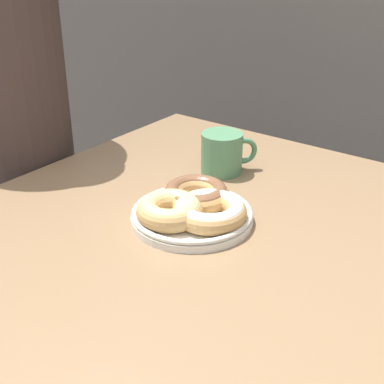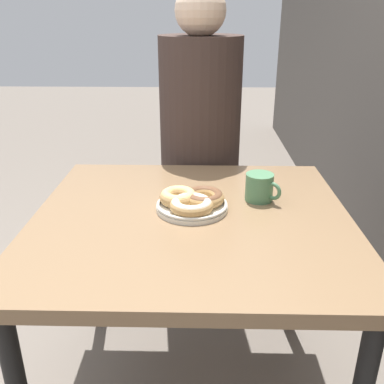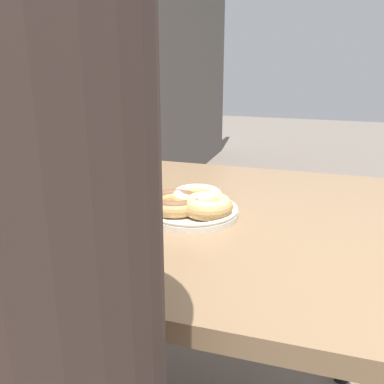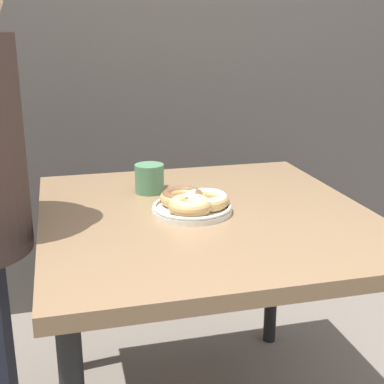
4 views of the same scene
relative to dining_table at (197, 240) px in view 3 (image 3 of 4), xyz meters
name	(u,v)px [view 3 (image 3 of 4)]	position (x,y,z in m)	size (l,w,h in m)	color
dining_table	(197,240)	(0.00, 0.00, 0.00)	(0.92, 0.97, 0.74)	#846647
donut_plate	(193,204)	(-0.04, 0.00, 0.11)	(0.24, 0.24, 0.06)	silver
coffee_mug	(93,199)	(-0.12, 0.22, 0.13)	(0.10, 0.11, 0.09)	#4C7F56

